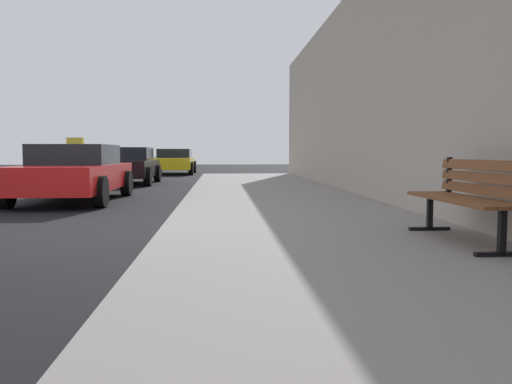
# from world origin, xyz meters

# --- Properties ---
(ground_plane) EXTENTS (80.00, 80.00, 0.00)m
(ground_plane) POSITION_xyz_m (0.00, 0.00, 0.00)
(ground_plane) COLOR black
(sidewalk) EXTENTS (4.00, 32.00, 0.15)m
(sidewalk) POSITION_xyz_m (4.00, 0.00, 0.07)
(sidewalk) COLOR gray
(sidewalk) RESTS_ON ground_plane
(building_wall) EXTENTS (0.70, 32.00, 4.94)m
(building_wall) POSITION_xyz_m (6.20, 0.00, 2.47)
(building_wall) COLOR #ADA393
(building_wall) RESTS_ON ground_plane
(bench) EXTENTS (0.52, 1.82, 0.89)m
(bench) POSITION_xyz_m (5.39, -1.87, 0.66)
(bench) COLOR brown
(bench) RESTS_ON sidewalk
(car_red) EXTENTS (2.04, 4.47, 1.43)m
(car_red) POSITION_xyz_m (-0.52, 4.69, 0.65)
(car_red) COLOR red
(car_red) RESTS_ON ground_plane
(car_black) EXTENTS (2.06, 4.01, 1.27)m
(car_black) POSITION_xyz_m (-0.51, 11.08, 0.65)
(car_black) COLOR black
(car_black) RESTS_ON ground_plane
(car_yellow) EXTENTS (2.05, 4.50, 1.27)m
(car_yellow) POSITION_xyz_m (0.43, 19.38, 0.65)
(car_yellow) COLOR yellow
(car_yellow) RESTS_ON ground_plane
(car_silver) EXTENTS (1.92, 4.27, 1.27)m
(car_silver) POSITION_xyz_m (-0.58, 28.25, 0.65)
(car_silver) COLOR #B7B7BF
(car_silver) RESTS_ON ground_plane
(car_white) EXTENTS (1.97, 4.54, 1.27)m
(car_white) POSITION_xyz_m (-0.47, 34.28, 0.65)
(car_white) COLOR white
(car_white) RESTS_ON ground_plane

